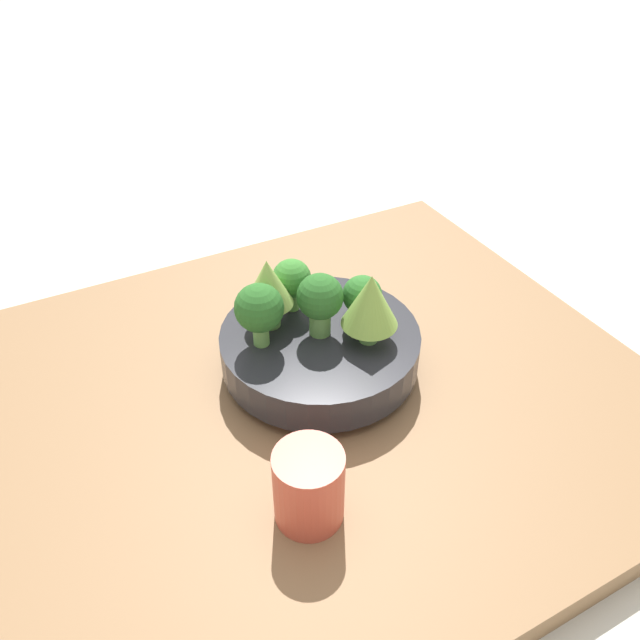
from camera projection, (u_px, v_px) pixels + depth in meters
name	position (u px, v px, depth m)	size (l,w,h in m)	color
ground_plane	(310.00, 411.00, 0.83)	(6.00, 6.00, 0.00)	beige
table	(310.00, 400.00, 0.82)	(0.86, 0.73, 0.04)	olive
bowl	(320.00, 348.00, 0.81)	(0.26, 0.26, 0.06)	#28282D
broccoli_floret_center	(320.00, 300.00, 0.76)	(0.06, 0.06, 0.09)	#609347
broccoli_floret_left	(259.00, 309.00, 0.75)	(0.06, 0.06, 0.09)	#6BA34C
broccoli_floret_back	(292.00, 280.00, 0.81)	(0.05, 0.05, 0.07)	#6BA34C
romanesco_piece_far	(268.00, 286.00, 0.77)	(0.06, 0.06, 0.10)	#609347
broccoli_floret_right	(362.00, 296.00, 0.79)	(0.05, 0.05, 0.07)	#7AB256
romanesco_piece_near	(370.00, 302.00, 0.75)	(0.07, 0.07, 0.10)	#609347
cup	(309.00, 487.00, 0.63)	(0.07, 0.07, 0.09)	#C64C38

